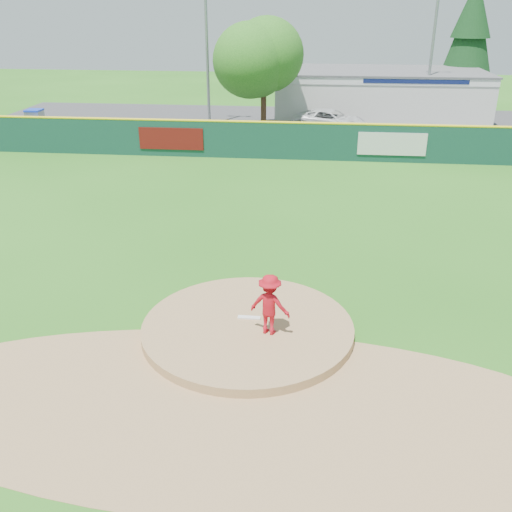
# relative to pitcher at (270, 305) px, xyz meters

# --- Properties ---
(ground) EXTENTS (120.00, 120.00, 0.00)m
(ground) POSITION_rel_pitcher_xyz_m (-0.60, 0.34, -1.05)
(ground) COLOR #286B19
(ground) RESTS_ON ground
(pitchers_mound) EXTENTS (5.50, 5.50, 0.50)m
(pitchers_mound) POSITION_rel_pitcher_xyz_m (-0.60, 0.34, -1.05)
(pitchers_mound) COLOR #9E774C
(pitchers_mound) RESTS_ON ground
(pitching_rubber) EXTENTS (0.60, 0.15, 0.04)m
(pitching_rubber) POSITION_rel_pitcher_xyz_m (-0.60, 0.64, -0.78)
(pitching_rubber) COLOR white
(pitching_rubber) RESTS_ON pitchers_mound
(infield_dirt_arc) EXTENTS (15.40, 15.40, 0.01)m
(infield_dirt_arc) POSITION_rel_pitcher_xyz_m (-0.60, -2.66, -1.04)
(infield_dirt_arc) COLOR #9E774C
(infield_dirt_arc) RESTS_ON ground
(parking_lot) EXTENTS (44.00, 16.00, 0.02)m
(parking_lot) POSITION_rel_pitcher_xyz_m (-0.60, 27.34, -1.04)
(parking_lot) COLOR #38383A
(parking_lot) RESTS_ON ground
(pitcher) EXTENTS (1.15, 0.85, 1.60)m
(pitcher) POSITION_rel_pitcher_xyz_m (0.00, 0.00, 0.00)
(pitcher) COLOR #B30F1C
(pitcher) RESTS_ON pitchers_mound
(van) EXTENTS (5.36, 3.62, 1.36)m
(van) POSITION_rel_pitcher_xyz_m (1.79, 26.20, -0.35)
(van) COLOR silver
(van) RESTS_ON parking_lot
(pool_building_grp) EXTENTS (15.20, 8.20, 3.31)m
(pool_building_grp) POSITION_rel_pitcher_xyz_m (5.40, 32.33, 0.62)
(pool_building_grp) COLOR silver
(pool_building_grp) RESTS_ON ground
(fence_banners) EXTENTS (15.58, 0.04, 1.20)m
(fence_banners) POSITION_rel_pitcher_xyz_m (-1.05, 18.26, -0.05)
(fence_banners) COLOR #5F100D
(fence_banners) RESTS_ON ground
(playground_slide) EXTENTS (0.98, 2.75, 1.52)m
(playground_slide) POSITION_rel_pitcher_xyz_m (-17.42, 23.42, -0.28)
(playground_slide) COLOR blue
(playground_slide) RESTS_ON ground
(outfield_fence) EXTENTS (40.00, 0.14, 2.07)m
(outfield_fence) POSITION_rel_pitcher_xyz_m (-0.60, 18.34, 0.04)
(outfield_fence) COLOR #123A2F
(outfield_fence) RESTS_ON ground
(deciduous_tree) EXTENTS (5.60, 5.60, 7.36)m
(deciduous_tree) POSITION_rel_pitcher_xyz_m (-2.60, 25.34, 3.51)
(deciduous_tree) COLOR #382314
(deciduous_tree) RESTS_ON ground
(conifer_tree) EXTENTS (4.40, 4.40, 9.50)m
(conifer_tree) POSITION_rel_pitcher_xyz_m (12.40, 36.34, 4.49)
(conifer_tree) COLOR #382314
(conifer_tree) RESTS_ON ground
(light_pole_left) EXTENTS (1.75, 0.25, 11.00)m
(light_pole_left) POSITION_rel_pitcher_xyz_m (-6.60, 27.34, 5.00)
(light_pole_left) COLOR gray
(light_pole_left) RESTS_ON ground
(light_pole_right) EXTENTS (1.75, 0.25, 10.00)m
(light_pole_right) POSITION_rel_pitcher_xyz_m (8.40, 29.34, 4.49)
(light_pole_right) COLOR gray
(light_pole_right) RESTS_ON ground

